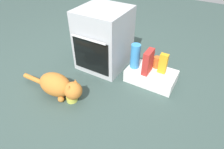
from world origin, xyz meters
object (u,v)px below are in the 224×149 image
object	(u,v)px
water_bottle	(135,56)
oven	(104,39)
juice_carton	(163,64)
pantry_cabinet	(151,76)
food_bowl	(72,98)
sauce_jar	(157,62)
cat	(59,86)
cereal_box	(148,62)

from	to	relation	value
water_bottle	oven	bearing A→B (deg)	172.98
oven	juice_carton	size ratio (longest dim) A/B	3.18
pantry_cabinet	water_bottle	bearing A→B (deg)	-172.76
food_bowl	juice_carton	size ratio (longest dim) A/B	0.50
food_bowl	water_bottle	distance (m)	0.86
juice_carton	sauce_jar	world-z (taller)	juice_carton
food_bowl	cat	xyz separation A→B (m)	(-0.16, -0.00, 0.11)
sauce_jar	oven	bearing A→B (deg)	-174.48
food_bowl	juice_carton	xyz separation A→B (m)	(0.72, 0.77, 0.24)
cat	sauce_jar	bearing A→B (deg)	45.74
food_bowl	cereal_box	bearing A→B (deg)	50.62
water_bottle	juice_carton	bearing A→B (deg)	10.93
water_bottle	juice_carton	xyz separation A→B (m)	(0.32, 0.06, -0.03)
water_bottle	pantry_cabinet	bearing A→B (deg)	7.24
oven	water_bottle	bearing A→B (deg)	-7.02
pantry_cabinet	food_bowl	xyz separation A→B (m)	(-0.61, -0.74, -0.04)
pantry_cabinet	juice_carton	world-z (taller)	juice_carton
cereal_box	juice_carton	bearing A→B (deg)	28.72
oven	cat	bearing A→B (deg)	-97.00
cereal_box	oven	bearing A→B (deg)	172.94
oven	water_bottle	xyz separation A→B (m)	(0.47, -0.06, -0.08)
juice_carton	sauce_jar	xyz separation A→B (m)	(-0.09, 0.06, -0.05)
juice_carton	sauce_jar	bearing A→B (deg)	145.69
cat	sauce_jar	size ratio (longest dim) A/B	5.97
pantry_cabinet	water_bottle	distance (m)	0.31
food_bowl	pantry_cabinet	bearing A→B (deg)	50.35
juice_carton	sauce_jar	size ratio (longest dim) A/B	1.71
food_bowl	water_bottle	size ratio (longest dim) A/B	0.40
juice_carton	water_bottle	bearing A→B (deg)	-169.07
oven	food_bowl	bearing A→B (deg)	-85.08
oven	pantry_cabinet	size ratio (longest dim) A/B	1.34
cat	water_bottle	world-z (taller)	water_bottle
pantry_cabinet	sauce_jar	distance (m)	0.18
pantry_cabinet	cereal_box	bearing A→B (deg)	-133.22
water_bottle	cereal_box	world-z (taller)	water_bottle
water_bottle	cereal_box	distance (m)	0.17
pantry_cabinet	cereal_box	xyz separation A→B (m)	(-0.05, -0.05, 0.22)
cat	cereal_box	world-z (taller)	cereal_box
food_bowl	oven	bearing A→B (deg)	94.92
water_bottle	cereal_box	size ratio (longest dim) A/B	1.07
pantry_cabinet	juice_carton	bearing A→B (deg)	18.08
sauce_jar	pantry_cabinet	bearing A→B (deg)	-98.02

